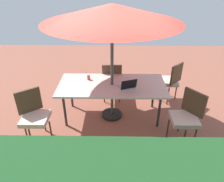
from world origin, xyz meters
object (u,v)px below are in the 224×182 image
at_px(dining_table, 112,87).
at_px(laptop, 127,86).
at_px(chair_southwest, 170,80).
at_px(chair_northwest, 187,115).
at_px(chair_south, 112,80).
at_px(cup, 89,77).
at_px(chair_northeast, 34,114).
at_px(patio_umbrella, 112,14).

xyz_separation_m(dining_table, laptop, (-0.30, 0.15, 0.10)).
bearing_deg(chair_southwest, chair_northwest, 44.14).
xyz_separation_m(chair_south, chair_northwest, (-1.35, 1.37, 0.00)).
height_order(laptop, cup, laptop).
bearing_deg(chair_south, laptop, 110.92).
bearing_deg(chair_southwest, laptop, -7.35).
distance_m(chair_south, chair_northeast, 1.96).
xyz_separation_m(chair_southwest, laptop, (1.04, 0.83, 0.27)).
bearing_deg(dining_table, laptop, 153.80).
bearing_deg(laptop, chair_northwest, 131.31).
bearing_deg(chair_northwest, chair_south, -173.27).
relative_size(chair_southwest, chair_northwest, 1.00).
height_order(chair_northeast, laptop, laptop).
bearing_deg(chair_south, cup, 42.57).
bearing_deg(laptop, dining_table, -46.37).
relative_size(dining_table, laptop, 5.62).
height_order(chair_southwest, chair_northwest, same).
relative_size(dining_table, chair_northwest, 2.21).
relative_size(chair_southwest, chair_northeast, 1.00).
relative_size(chair_south, laptop, 2.54).
distance_m(patio_umbrella, cup, 1.42).
bearing_deg(cup, chair_northwest, 153.31).
bearing_deg(dining_table, chair_south, -89.11).
height_order(patio_umbrella, laptop, patio_umbrella).
relative_size(dining_table, patio_umbrella, 0.88).
distance_m(patio_umbrella, chair_south, 1.72).
xyz_separation_m(dining_table, chair_northwest, (-1.34, 0.71, -0.17)).
bearing_deg(chair_southwest, chair_south, -45.11).
bearing_deg(laptop, cup, -44.36).
bearing_deg(cup, chair_northeast, 46.17).
distance_m(dining_table, laptop, 0.35).
xyz_separation_m(dining_table, chair_south, (0.01, -0.66, -0.17)).
xyz_separation_m(dining_table, patio_umbrella, (0.00, 0.00, 1.41)).
xyz_separation_m(patio_umbrella, chair_northwest, (-1.34, 0.71, -1.59)).
distance_m(chair_south, cup, 0.72).
xyz_separation_m(patio_umbrella, chair_south, (0.01, -0.66, -1.59)).
bearing_deg(chair_south, patio_umbrella, 90.59).
relative_size(chair_northwest, cup, 9.84).
bearing_deg(chair_northeast, dining_table, -8.95).
relative_size(dining_table, chair_southwest, 2.21).
bearing_deg(cup, patio_umbrella, 157.06).
bearing_deg(dining_table, cup, -22.94).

